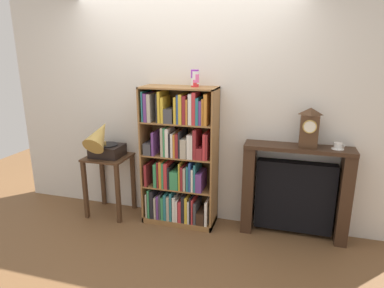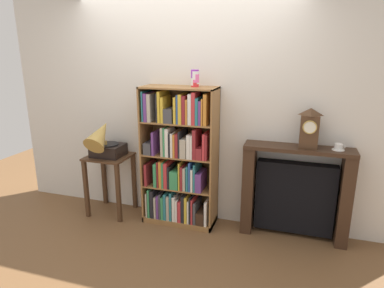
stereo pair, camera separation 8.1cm
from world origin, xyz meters
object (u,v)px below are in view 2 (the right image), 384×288
(cup_stack, at_px, (195,78))
(fireplace_mantel, at_px, (295,193))
(teacup_with_saucer, at_px, (338,147))
(gramophone, at_px, (104,141))
(bookshelf, at_px, (179,163))
(mantel_clock, at_px, (309,128))
(side_table_left, at_px, (110,172))

(cup_stack, bearing_deg, fireplace_mantel, 2.04)
(cup_stack, distance_m, teacup_with_saucer, 1.59)
(cup_stack, relative_size, fireplace_mantel, 0.16)
(gramophone, xyz_separation_m, teacup_with_saucer, (2.51, 0.18, 0.10))
(bookshelf, xyz_separation_m, cup_stack, (0.17, 0.04, 0.94))
(cup_stack, height_order, gramophone, cup_stack)
(bookshelf, bearing_deg, mantel_clock, 2.36)
(gramophone, height_order, fireplace_mantel, gramophone)
(cup_stack, relative_size, mantel_clock, 0.45)
(side_table_left, distance_m, teacup_with_saucer, 2.57)
(mantel_clock, bearing_deg, cup_stack, -179.31)
(mantel_clock, height_order, teacup_with_saucer, mantel_clock)
(side_table_left, bearing_deg, mantel_clock, 2.31)
(bookshelf, xyz_separation_m, teacup_with_saucer, (1.63, 0.06, 0.31))
(bookshelf, bearing_deg, gramophone, -172.33)
(teacup_with_saucer, bearing_deg, mantel_clock, -179.54)
(gramophone, height_order, mantel_clock, mantel_clock)
(cup_stack, relative_size, teacup_with_saucer, 1.41)
(teacup_with_saucer, bearing_deg, fireplace_mantel, 176.47)
(bookshelf, height_order, cup_stack, cup_stack)
(bookshelf, height_order, gramophone, bookshelf)
(mantel_clock, bearing_deg, fireplace_mantel, 162.90)
(cup_stack, bearing_deg, gramophone, -171.33)
(side_table_left, bearing_deg, cup_stack, 4.12)
(bookshelf, bearing_deg, teacup_with_saucer, 2.03)
(gramophone, xyz_separation_m, mantel_clock, (2.23, 0.17, 0.27))
(cup_stack, distance_m, side_table_left, 1.55)
(mantel_clock, bearing_deg, side_table_left, -177.69)
(bookshelf, height_order, mantel_clock, bookshelf)
(side_table_left, height_order, fireplace_mantel, fireplace_mantel)
(bookshelf, xyz_separation_m, mantel_clock, (1.35, 0.06, 0.48))
(bookshelf, bearing_deg, fireplace_mantel, 3.63)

